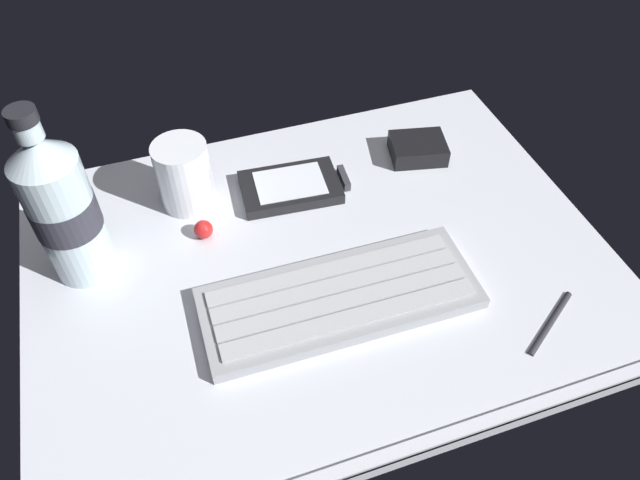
# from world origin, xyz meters

# --- Properties ---
(ground_plane) EXTENTS (0.64, 0.48, 0.03)m
(ground_plane) POSITION_xyz_m (0.00, -0.00, -0.01)
(ground_plane) COLOR silver
(keyboard) EXTENTS (0.29, 0.11, 0.02)m
(keyboard) POSITION_xyz_m (0.00, -0.06, 0.01)
(keyboard) COLOR #93969B
(keyboard) RESTS_ON ground_plane
(handheld_device) EXTENTS (0.13, 0.09, 0.02)m
(handheld_device) POSITION_xyz_m (0.01, 0.11, 0.01)
(handheld_device) COLOR black
(handheld_device) RESTS_ON ground_plane
(juice_cup) EXTENTS (0.06, 0.06, 0.09)m
(juice_cup) POSITION_xyz_m (-0.12, 0.14, 0.04)
(juice_cup) COLOR silver
(juice_cup) RESTS_ON ground_plane
(water_bottle) EXTENTS (0.07, 0.07, 0.21)m
(water_bottle) POSITION_xyz_m (-0.25, 0.07, 0.09)
(water_bottle) COLOR silver
(water_bottle) RESTS_ON ground_plane
(charger_block) EXTENTS (0.08, 0.07, 0.02)m
(charger_block) POSITION_xyz_m (0.18, 0.13, 0.01)
(charger_block) COLOR black
(charger_block) RESTS_ON ground_plane
(trackball_mouse) EXTENTS (0.02, 0.02, 0.02)m
(trackball_mouse) POSITION_xyz_m (-0.12, 0.07, 0.01)
(trackball_mouse) COLOR red
(trackball_mouse) RESTS_ON ground_plane
(stylus_pen) EXTENTS (0.08, 0.06, 0.01)m
(stylus_pen) POSITION_xyz_m (0.20, -0.16, 0.00)
(stylus_pen) COLOR #26262B
(stylus_pen) RESTS_ON ground_plane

